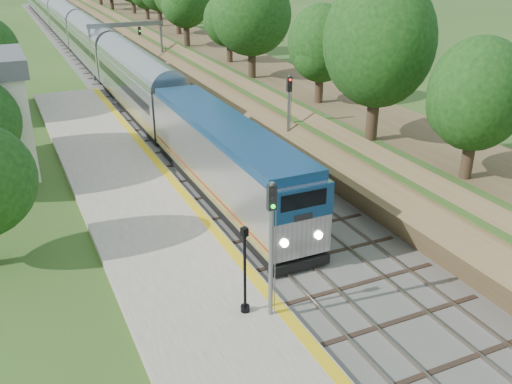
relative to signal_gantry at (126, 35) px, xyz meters
name	(u,v)px	position (x,y,z in m)	size (l,w,h in m)	color
trackbed	(116,69)	(-0.47, 5.01, -4.75)	(9.50, 170.00, 0.28)	#4C4944
platform	(159,238)	(-7.67, -38.99, -4.63)	(6.40, 68.00, 0.38)	gray
yellow_stripe	(210,225)	(-4.82, -38.99, -4.43)	(0.55, 68.00, 0.01)	gold
embankment	(181,49)	(7.88, 5.01, -2.87)	(10.64, 170.00, 11.70)	brown
signal_gantry	(126,35)	(0.00, 0.00, 0.00)	(8.40, 0.38, 6.20)	slate
trees_behind_platform	(18,150)	(-13.64, -34.32, -0.29)	(7.82, 53.32, 7.21)	#332316
train	(80,36)	(-2.47, 17.99, -2.42)	(3.20, 128.23, 4.71)	black
lamppost_far	(245,275)	(-6.24, -47.01, -2.69)	(0.39, 0.39, 3.93)	black
signal_platform	(271,236)	(-5.37, -47.62, -0.79)	(0.35, 0.28, 5.94)	slate
signal_farside	(289,110)	(3.73, -31.82, -0.90)	(0.34, 0.27, 6.22)	slate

